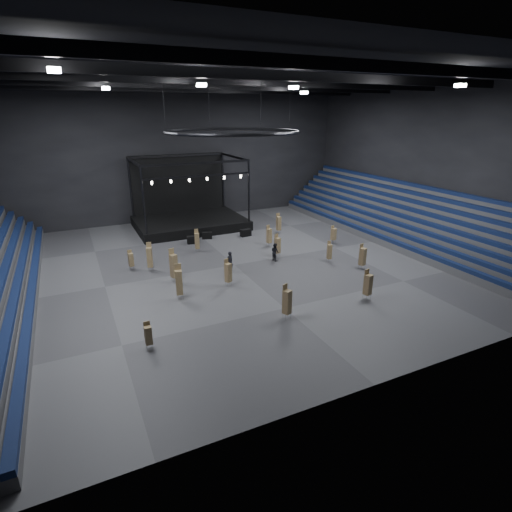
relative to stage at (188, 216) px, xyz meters
name	(u,v)px	position (x,y,z in m)	size (l,w,h in m)	color
floor	(234,265)	(0.00, -16.24, -1.45)	(50.00, 50.00, 0.00)	#454548
ceiling	(231,71)	(0.00, -16.24, 16.55)	(50.00, 42.00, 0.20)	black
wall_back	(175,155)	(0.00, 4.76, 7.55)	(50.00, 0.20, 18.00)	black
wall_front	(393,235)	(0.00, -37.24, 7.55)	(50.00, 0.20, 18.00)	black
wall_right	(426,162)	(25.00, -16.24, 7.55)	(0.20, 42.00, 18.00)	black
bleachers_right	(406,223)	(22.94, -16.24, 0.28)	(7.20, 40.00, 6.40)	#494A4C
stage	(188,216)	(0.00, 0.00, 0.00)	(14.00, 10.00, 9.20)	black
truss_ring	(232,132)	(0.00, -16.24, 11.55)	(12.30, 12.30, 5.15)	black
roof_girders	(231,81)	(0.00, -16.24, 15.75)	(49.00, 30.35, 0.70)	black
floodlights	(250,86)	(0.00, -20.24, 15.15)	(28.60, 16.60, 0.25)	white
flight_case_left	(193,240)	(-1.73, -7.58, -1.00)	(1.34, 0.67, 0.89)	black
flight_case_mid	(207,235)	(0.39, -6.51, -1.04)	(1.23, 0.61, 0.82)	black
flight_case_right	(246,233)	(5.11, -7.59, -1.01)	(1.33, 0.66, 0.89)	black
chair_stack_0	(333,234)	(13.33, -14.61, -0.31)	(0.61, 0.61, 2.13)	silver
chair_stack_1	(269,235)	(5.97, -12.31, -0.17)	(0.57, 0.57, 2.48)	silver
chair_stack_2	(287,301)	(-0.70, -28.22, -0.02)	(0.71, 0.71, 2.79)	silver
chair_stack_3	(150,257)	(-8.01, -14.14, 0.01)	(0.63, 0.63, 2.89)	silver
chair_stack_4	(279,223)	(9.44, -8.22, -0.11)	(0.51, 0.51, 2.61)	silver
chair_stack_5	(368,284)	(6.94, -28.22, -0.08)	(0.66, 0.66, 2.62)	silver
chair_stack_6	(131,259)	(-9.64, -13.01, -0.38)	(0.51, 0.51, 2.01)	silver
chair_stack_7	(363,256)	(10.99, -22.64, -0.10)	(0.66, 0.66, 2.59)	silver
chair_stack_8	(179,282)	(-7.08, -21.51, 0.11)	(0.65, 0.65, 3.08)	silver
chair_stack_9	(197,241)	(-2.16, -10.70, -0.14)	(0.51, 0.51, 2.59)	silver
chair_stack_10	(148,335)	(-10.89, -27.90, -0.41)	(0.46, 0.46, 1.95)	silver
chair_stack_11	(277,245)	(5.13, -15.90, -0.14)	(0.60, 0.60, 2.51)	silver
chair_stack_12	(228,272)	(-2.45, -20.74, -0.14)	(0.65, 0.65, 2.54)	silver
chair_stack_13	(329,251)	(9.22, -19.61, -0.30)	(0.46, 0.46, 2.26)	silver
chair_stack_14	(174,265)	(-6.57, -17.78, 0.16)	(0.70, 0.70, 3.18)	silver
man_center	(230,262)	(-1.08, -17.68, -0.42)	(0.75, 0.49, 2.07)	black
crew_member	(275,252)	(4.36, -16.82, -0.51)	(0.92, 0.71, 1.88)	black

